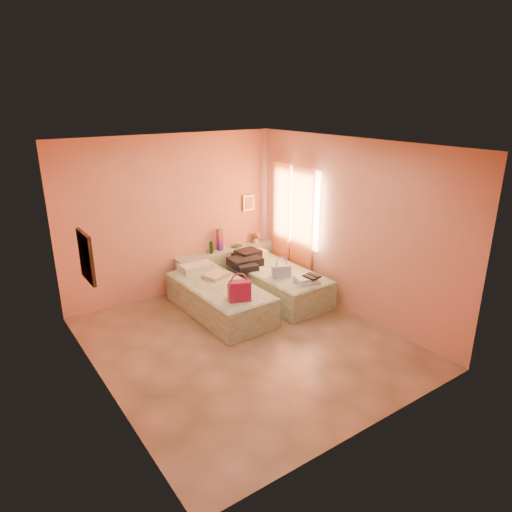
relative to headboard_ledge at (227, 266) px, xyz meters
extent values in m
plane|color=#A07B60|center=(-0.98, -2.10, -0.33)|extent=(4.50, 4.50, 0.00)
cube|color=#E39779|center=(-0.98, 0.15, 1.07)|extent=(4.00, 0.02, 2.80)
cube|color=#E39779|center=(-2.98, -2.10, 1.07)|extent=(0.02, 4.50, 2.80)
cube|color=#E39779|center=(1.02, -2.10, 1.07)|extent=(0.02, 4.50, 2.80)
cube|color=silver|center=(-0.98, -2.10, 2.47)|extent=(4.00, 4.50, 0.02)
cube|color=#FFC79E|center=(1.00, -0.85, 1.18)|extent=(0.02, 1.10, 1.40)
cube|color=orange|center=(0.96, -1.00, 0.82)|extent=(0.05, 0.55, 2.20)
cube|color=orange|center=(0.96, -0.40, 0.82)|extent=(0.05, 0.45, 2.20)
cube|color=black|center=(-2.95, -1.70, 1.28)|extent=(0.04, 0.50, 0.60)
cube|color=gold|center=(0.57, 0.12, 1.12)|extent=(0.25, 0.04, 0.30)
cube|color=#97A184|center=(0.00, 0.00, 0.00)|extent=(2.05, 0.30, 0.65)
cube|color=beige|center=(-0.79, -1.05, -0.08)|extent=(0.93, 2.01, 0.50)
cube|color=beige|center=(0.38, -1.06, -0.08)|extent=(0.93, 2.01, 0.50)
cylinder|color=#153B1A|center=(-0.34, -0.02, 0.44)|extent=(0.08, 0.08, 0.23)
cube|color=maroon|center=(-0.12, 0.05, 0.53)|extent=(0.10, 0.10, 0.41)
cylinder|color=#437C5B|center=(-0.35, 0.07, 0.34)|extent=(0.14, 0.14, 0.03)
cube|color=#24442A|center=(0.24, 0.04, 0.34)|extent=(0.22, 0.19, 0.03)
cube|color=silver|center=(0.69, 0.03, 0.46)|extent=(0.26, 0.26, 0.26)
cube|color=maroon|center=(-0.85, -1.74, 0.33)|extent=(0.38, 0.29, 0.31)
cube|color=tan|center=(-0.67, -0.75, 0.21)|extent=(0.46, 0.41, 0.07)
cube|color=black|center=(0.10, -0.54, 0.27)|extent=(0.64, 0.64, 0.18)
cube|color=#3B5B8F|center=(0.24, -1.35, 0.27)|extent=(0.34, 0.24, 0.20)
cube|color=white|center=(0.43, -1.80, 0.23)|extent=(0.42, 0.38, 0.10)
cube|color=black|center=(0.49, -1.85, 0.29)|extent=(0.20, 0.26, 0.03)
camera|label=1|loc=(-4.18, -6.96, 3.06)|focal=32.00mm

